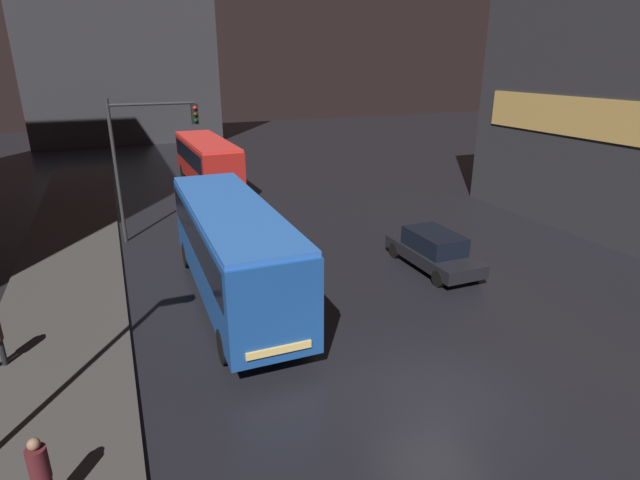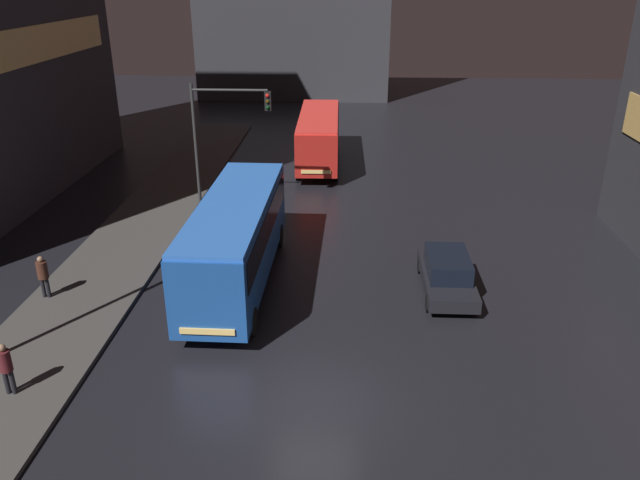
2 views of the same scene
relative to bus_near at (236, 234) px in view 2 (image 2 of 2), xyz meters
The scene contains 8 objects.
ground_plane 8.32m from the bus_near, 64.94° to the right, with size 120.00×120.00×0.00m, color black.
sidewalk_left 6.55m from the bus_near, 154.09° to the left, with size 4.00×48.00×0.15m.
bus_near is the anchor object (origin of this frame).
bus_far 17.04m from the bus_near, 82.24° to the left, with size 2.65×9.90×3.17m.
car_taxi 8.20m from the bus_near, ahead, with size 1.86×4.57×1.53m.
pedestrian_near 7.20m from the bus_near, 165.80° to the right, with size 0.55×0.55×1.66m.
pedestrian_mid 9.22m from the bus_near, 125.39° to the right, with size 0.41×0.41×1.64m.
traffic_light_main 8.46m from the bus_near, 104.14° to the left, with size 3.88×0.35×6.47m.
Camera 2 is at (0.91, -14.48, 11.33)m, focal length 35.00 mm.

